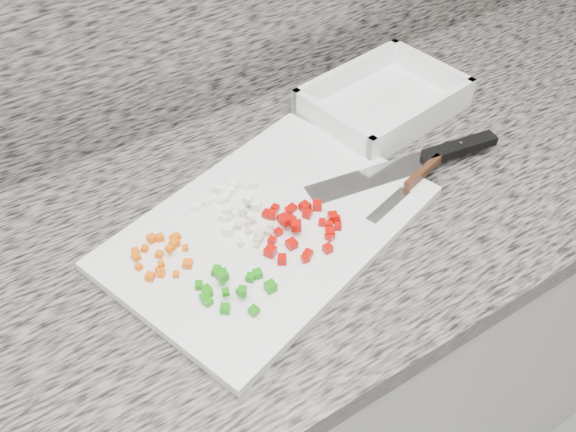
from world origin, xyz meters
The scene contains 11 objects.
cabinet centered at (0.00, 1.44, 0.43)m, with size 3.92×0.62×0.86m, color silver.
countertop centered at (0.00, 1.44, 0.88)m, with size 3.96×0.64×0.04m, color slate.
cutting_board centered at (0.07, 1.42, 0.91)m, with size 0.47×0.32×0.02m, color white.
carrot_pile centered at (-0.09, 1.44, 0.92)m, with size 0.08×0.09×0.02m.
onion_pile centered at (0.05, 1.48, 0.92)m, with size 0.12×0.11×0.02m.
green_pepper_pile centered at (-0.04, 1.33, 0.92)m, with size 0.10×0.10×0.02m.
red_pepper_pile centered at (0.10, 1.38, 0.92)m, with size 0.14×0.13×0.02m.
garlic_pile centered at (0.04, 1.41, 0.92)m, with size 0.06×0.06×0.01m.
chef_knife centered at (0.37, 1.39, 0.92)m, with size 0.35×0.09×0.02m.
paring_knife centered at (0.31, 1.37, 0.92)m, with size 0.19×0.06×0.02m.
tray centered at (0.41, 1.56, 0.92)m, with size 0.30×0.24×0.06m.
Camera 1 is at (-0.28, 0.83, 1.59)m, focal length 40.00 mm.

